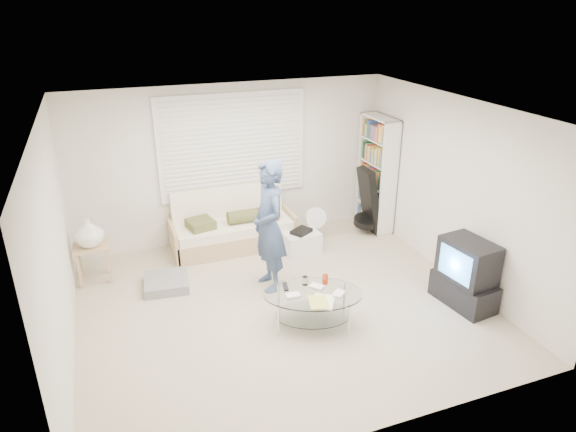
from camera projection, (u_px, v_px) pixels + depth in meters
name	position (u px, v px, depth m)	size (l,w,h in m)	color
ground	(282.00, 305.00, 6.61)	(5.00, 5.00, 0.00)	tan
room_shell	(268.00, 174.00, 6.38)	(5.02, 4.52, 2.51)	beige
window_blinds	(233.00, 146.00, 7.89)	(2.32, 0.08, 1.62)	silver
futon_sofa	(232.00, 229.00, 8.05)	(1.91, 0.77, 0.93)	tan
grey_floor_pillow	(166.00, 283.00, 7.01)	(0.58, 0.58, 0.13)	slate
side_table	(89.00, 235.00, 6.92)	(0.48, 0.39, 0.95)	tan
bookshelf	(376.00, 174.00, 8.52)	(0.30, 0.80, 1.91)	white
guitar_case	(368.00, 205.00, 8.46)	(0.41, 0.41, 1.11)	black
floor_fan	(315.00, 221.00, 8.26)	(0.35, 0.23, 0.58)	white
storage_bin	(301.00, 242.00, 7.93)	(0.58, 0.44, 0.38)	white
tv_unit	(466.00, 274.00, 6.48)	(0.54, 0.86, 0.89)	black
coffee_table	(313.00, 299.00, 6.09)	(1.37, 1.11, 0.56)	silver
standing_person	(269.00, 227.00, 6.69)	(0.66, 0.43, 1.80)	navy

